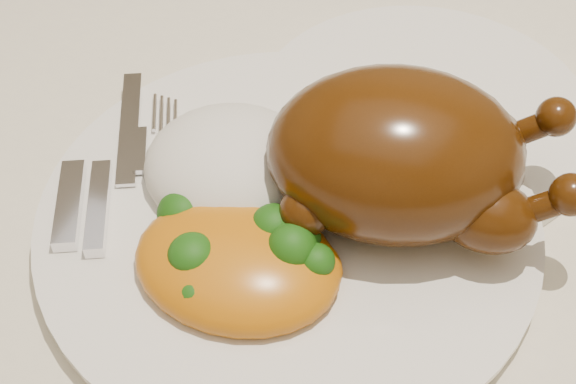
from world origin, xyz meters
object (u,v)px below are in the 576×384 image
(dining_table, at_px, (213,248))
(side_plate, at_px, (423,113))
(roast_chicken, at_px, (403,155))
(dinner_plate, at_px, (288,220))

(dining_table, xyz_separation_m, side_plate, (0.13, 0.09, 0.11))
(dining_table, height_order, roast_chicken, roast_chicken)
(dinner_plate, relative_size, roast_chicken, 1.54)
(dining_table, height_order, side_plate, side_plate)
(side_plate, bearing_deg, roast_chicken, -86.03)
(dinner_plate, xyz_separation_m, roast_chicken, (0.06, 0.03, 0.05))
(dining_table, height_order, dinner_plate, dinner_plate)
(dining_table, distance_m, roast_chicken, 0.21)
(side_plate, height_order, roast_chicken, roast_chicken)
(dining_table, distance_m, dinner_plate, 0.14)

